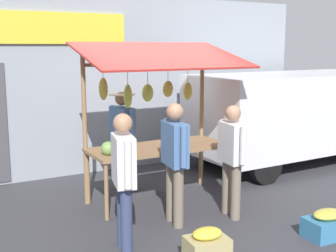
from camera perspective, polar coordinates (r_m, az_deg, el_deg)
name	(u,v)px	position (r m, az deg, el deg)	size (l,w,h in m)	color
ground_plane	(159,200)	(7.35, -1.15, -9.28)	(40.00, 40.00, 0.00)	#38383D
street_backdrop	(103,84)	(8.95, -8.20, 5.22)	(9.00, 0.30, 3.40)	#8C939E
market_stall	(156,105)	(7.00, -1.58, 2.68)	(2.50, 1.46, 2.50)	olive
vendor_with_sunhat	(122,132)	(7.62, -5.75, -0.80)	(0.44, 0.71, 1.69)	#726656
shopper_with_ponytail	(175,155)	(6.14, 0.86, -3.63)	(0.29, 0.71, 1.68)	#726656
shopper_in_striped_shirt	(124,173)	(5.35, -5.60, -5.86)	(0.34, 0.69, 1.67)	navy
shopper_with_shopping_bag	(232,153)	(6.49, 8.07, -3.41)	(0.29, 0.69, 1.62)	#726656
parked_van	(288,111)	(9.62, 14.86, 1.86)	(4.45, 1.96, 1.88)	silver
produce_crate_near	(207,248)	(5.27, 4.92, -15.06)	(0.51, 0.40, 0.43)	tan
produce_crate_side	(327,225)	(6.30, 19.43, -11.63)	(0.61, 0.42, 0.37)	teal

